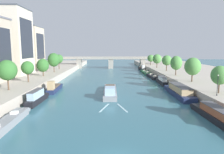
{
  "coord_description": "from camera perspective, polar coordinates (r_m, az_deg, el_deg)",
  "views": [
    {
      "loc": [
        -0.74,
        -19.49,
        11.96
      ],
      "look_at": [
        0.0,
        42.4,
        3.05
      ],
      "focal_mm": 32.02,
      "sensor_mm": 36.0,
      "label": 1
    }
  ],
  "objects": [
    {
      "name": "quay_left",
      "position": [
        83.5,
        -26.35,
        -0.02
      ],
      "size": [
        36.0,
        170.0,
        2.54
      ],
      "primitive_type": "cube",
      "color": "#B7AD9E",
      "rests_on": "ground"
    },
    {
      "name": "quay_right",
      "position": [
        84.15,
        25.91,
        0.06
      ],
      "size": [
        36.0,
        170.0,
        2.54
      ],
      "primitive_type": "cube",
      "color": "#B7AD9E",
      "rests_on": "ground"
    },
    {
      "name": "barge_midriver",
      "position": [
        52.39,
        -0.54,
        -4.01
      ],
      "size": [
        3.36,
        17.62,
        2.9
      ],
      "color": "gray",
      "rests_on": "ground"
    },
    {
      "name": "wake_behind_barge",
      "position": [
        40.96,
        0.36,
        -8.76
      ],
      "size": [
        5.6,
        5.89,
        0.03
      ],
      "color": "#A5D1DB",
      "rests_on": "ground"
    },
    {
      "name": "moored_boat_left_end",
      "position": [
        35.44,
        -27.71,
        -11.42
      ],
      "size": [
        2.56,
        13.47,
        2.31
      ],
      "color": "gray",
      "rests_on": "ground"
    },
    {
      "name": "moored_boat_left_gap_after",
      "position": [
        47.2,
        -20.65,
        -5.48
      ],
      "size": [
        2.1,
        10.29,
        2.96
      ],
      "color": "black",
      "rests_on": "ground"
    },
    {
      "name": "moored_boat_left_upstream",
      "position": [
        58.49,
        -16.16,
        -2.97
      ],
      "size": [
        2.37,
        11.49,
        3.35
      ],
      "color": "#1E284C",
      "rests_on": "ground"
    },
    {
      "name": "moored_boat_right_midway",
      "position": [
        38.04,
        27.48,
        -9.5
      ],
      "size": [
        2.94,
        13.83,
        2.39
      ],
      "color": "black",
      "rests_on": "ground"
    },
    {
      "name": "moored_boat_right_lone",
      "position": [
        53.41,
        18.56,
        -3.85
      ],
      "size": [
        3.41,
        16.94,
        2.9
      ],
      "color": "#1E284C",
      "rests_on": "ground"
    },
    {
      "name": "moored_boat_right_second",
      "position": [
        69.13,
        14.07,
        -1.07
      ],
      "size": [
        1.91,
        10.97,
        2.71
      ],
      "color": "black",
      "rests_on": "ground"
    },
    {
      "name": "moored_boat_right_upstream",
      "position": [
        82.71,
        11.53,
        0.13
      ],
      "size": [
        2.92,
        13.44,
        2.23
      ],
      "color": "black",
      "rests_on": "ground"
    },
    {
      "name": "moored_boat_right_near",
      "position": [
        97.28,
        9.6,
        1.34
      ],
      "size": [
        3.01,
        15.42,
        2.14
      ],
      "color": "#235633",
      "rests_on": "ground"
    },
    {
      "name": "moored_boat_right_gap_after",
      "position": [
        110.94,
        8.54,
        2.42
      ],
      "size": [
        2.36,
        12.11,
        3.16
      ],
      "color": "black",
      "rests_on": "ground"
    },
    {
      "name": "tree_left_end_of_row",
      "position": [
        50.71,
        -27.73,
        1.72
      ],
      "size": [
        4.27,
        4.27,
        6.85
      ],
      "color": "brown",
      "rests_on": "quay_left"
    },
    {
      "name": "tree_left_nearest",
      "position": [
        60.5,
        -22.96,
        2.44
      ],
      "size": [
        3.48,
        3.48,
        5.91
      ],
      "color": "brown",
      "rests_on": "quay_left"
    },
    {
      "name": "tree_left_second",
      "position": [
        72.04,
        -19.15,
        3.16
      ],
      "size": [
        4.07,
        4.07,
        5.94
      ],
      "color": "brown",
      "rests_on": "quay_left"
    },
    {
      "name": "tree_left_by_lamp",
      "position": [
        82.06,
        -16.32,
        4.72
      ],
      "size": [
        4.6,
        4.6,
        7.61
      ],
      "color": "brown",
      "rests_on": "quay_left"
    },
    {
      "name": "tree_left_far",
      "position": [
        93.93,
        -14.95,
        5.02
      ],
      "size": [
        3.8,
        3.8,
        6.71
      ],
      "color": "brown",
      "rests_on": "quay_left"
    },
    {
      "name": "tree_right_second",
      "position": [
        47.56,
        28.42,
        0.44
      ],
      "size": [
        3.6,
        3.6,
        5.84
      ],
      "color": "brown",
      "rests_on": "quay_right"
    },
    {
      "name": "tree_right_far",
      "position": [
        60.82,
        22.04,
        2.81
      ],
      "size": [
        4.49,
        4.49,
        6.86
      ],
      "color": "brown",
      "rests_on": "quay_right"
    },
    {
      "name": "tree_right_past_mid",
      "position": [
        73.44,
        17.86,
        3.83
      ],
      "size": [
        4.01,
        4.01,
        6.8
      ],
      "color": "brown",
      "rests_on": "quay_right"
    },
    {
      "name": "tree_right_by_lamp",
      "position": [
        86.59,
        15.37,
        4.58
      ],
      "size": [
        4.0,
        4.0,
        6.54
      ],
      "color": "brown",
      "rests_on": "quay_right"
    },
    {
      "name": "tree_right_end_of_row",
      "position": [
        99.78,
        12.75,
        5.06
      ],
      "size": [
        4.25,
        4.25,
        6.62
      ],
      "color": "brown",
      "rests_on": "quay_right"
    },
    {
      "name": "tree_right_distant",
      "position": [
        114.06,
        11.05,
        5.27
      ],
      "size": [
        3.89,
        3.89,
        5.88
      ],
      "color": "brown",
      "rests_on": "quay_right"
    },
    {
      "name": "lamppost_right_bank",
      "position": [
        44.98,
        27.92,
        -1.82
      ],
      "size": [
        0.28,
        0.28,
        4.26
      ],
      "color": "black",
      "rests_on": "quay_right"
    },
    {
      "name": "building_left_tall",
      "position": [
        82.21,
        -27.75,
        8.98
      ],
      "size": [
        14.77,
        13.36,
        23.74
      ],
      "color": "beige",
      "rests_on": "quay_left"
    },
    {
      "name": "building_left_middle",
      "position": [
        98.83,
        -22.84,
        7.68
      ],
      "size": [
        11.67,
        12.37,
        19.24
      ],
      "color": "beige",
      "rests_on": "quay_left"
    },
    {
      "name": "bridge_far",
      "position": [
        119.4,
        -0.33,
        4.61
      ],
      "size": [
        61.83,
        4.4,
        7.05
      ],
      "color": "gray",
      "rests_on": "ground"
    }
  ]
}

